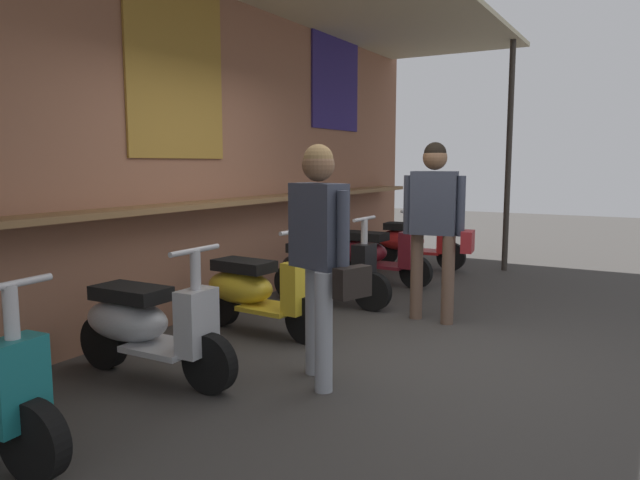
{
  "coord_description": "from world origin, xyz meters",
  "views": [
    {
      "loc": [
        -4.21,
        -2.01,
        1.51
      ],
      "look_at": [
        1.13,
        1.04,
        0.72
      ],
      "focal_mm": 33.42,
      "sensor_mm": 36.0,
      "label": 1
    }
  ],
  "objects_px": {
    "scooter_silver": "(144,324)",
    "shopper_browsing": "(320,241)",
    "scooter_yellow": "(254,290)",
    "shopper_with_handbag": "(435,213)",
    "scooter_maroon": "(373,253)",
    "scooter_red": "(412,241)",
    "scooter_black": "(324,269)"
  },
  "relations": [
    {
      "from": "scooter_silver",
      "to": "shopper_browsing",
      "type": "xyz_separation_m",
      "value": [
        0.53,
        -1.12,
        0.61
      ]
    },
    {
      "from": "scooter_yellow",
      "to": "shopper_browsing",
      "type": "bearing_deg",
      "value": -30.15
    },
    {
      "from": "shopper_with_handbag",
      "to": "shopper_browsing",
      "type": "distance_m",
      "value": 1.96
    },
    {
      "from": "scooter_maroon",
      "to": "scooter_red",
      "type": "height_order",
      "value": "same"
    },
    {
      "from": "scooter_black",
      "to": "scooter_red",
      "type": "xyz_separation_m",
      "value": [
        2.61,
        -0.0,
        0.0
      ]
    },
    {
      "from": "shopper_with_handbag",
      "to": "shopper_browsing",
      "type": "height_order",
      "value": "shopper_with_handbag"
    },
    {
      "from": "scooter_maroon",
      "to": "shopper_browsing",
      "type": "bearing_deg",
      "value": -69.12
    },
    {
      "from": "scooter_yellow",
      "to": "shopper_browsing",
      "type": "height_order",
      "value": "shopper_browsing"
    },
    {
      "from": "scooter_silver",
      "to": "scooter_black",
      "type": "distance_m",
      "value": 2.57
    },
    {
      "from": "scooter_yellow",
      "to": "shopper_with_handbag",
      "type": "distance_m",
      "value": 1.85
    },
    {
      "from": "scooter_yellow",
      "to": "shopper_browsing",
      "type": "relative_size",
      "value": 0.86
    },
    {
      "from": "scooter_black",
      "to": "shopper_browsing",
      "type": "relative_size",
      "value": 0.85
    },
    {
      "from": "scooter_red",
      "to": "shopper_with_handbag",
      "type": "height_order",
      "value": "shopper_with_handbag"
    },
    {
      "from": "scooter_maroon",
      "to": "scooter_red",
      "type": "relative_size",
      "value": 1.0
    },
    {
      "from": "scooter_maroon",
      "to": "shopper_with_handbag",
      "type": "distance_m",
      "value": 1.97
    },
    {
      "from": "shopper_with_handbag",
      "to": "scooter_yellow",
      "type": "bearing_deg",
      "value": 124.21
    },
    {
      "from": "scooter_maroon",
      "to": "shopper_browsing",
      "type": "xyz_separation_m",
      "value": [
        -3.31,
        -1.12,
        0.61
      ]
    },
    {
      "from": "scooter_black",
      "to": "scooter_maroon",
      "type": "xyz_separation_m",
      "value": [
        1.27,
        -0.0,
        0.0
      ]
    },
    {
      "from": "scooter_silver",
      "to": "scooter_red",
      "type": "distance_m",
      "value": 5.18
    },
    {
      "from": "scooter_black",
      "to": "shopper_browsing",
      "type": "height_order",
      "value": "shopper_browsing"
    },
    {
      "from": "scooter_maroon",
      "to": "scooter_black",
      "type": "bearing_deg",
      "value": -87.83
    },
    {
      "from": "scooter_maroon",
      "to": "shopper_browsing",
      "type": "relative_size",
      "value": 0.85
    },
    {
      "from": "scooter_silver",
      "to": "scooter_red",
      "type": "xyz_separation_m",
      "value": [
        5.18,
        -0.0,
        0.0
      ]
    },
    {
      "from": "scooter_red",
      "to": "shopper_with_handbag",
      "type": "xyz_separation_m",
      "value": [
        -2.7,
        -1.26,
        0.66
      ]
    },
    {
      "from": "scooter_silver",
      "to": "shopper_with_handbag",
      "type": "height_order",
      "value": "shopper_with_handbag"
    },
    {
      "from": "scooter_yellow",
      "to": "shopper_with_handbag",
      "type": "xyz_separation_m",
      "value": [
        1.18,
        -1.26,
        0.66
      ]
    },
    {
      "from": "scooter_red",
      "to": "shopper_browsing",
      "type": "bearing_deg",
      "value": -80.37
    },
    {
      "from": "shopper_with_handbag",
      "to": "scooter_silver",
      "type": "bearing_deg",
      "value": 144.31
    },
    {
      "from": "scooter_silver",
      "to": "scooter_black",
      "type": "relative_size",
      "value": 1.0
    },
    {
      "from": "scooter_maroon",
      "to": "shopper_with_handbag",
      "type": "xyz_separation_m",
      "value": [
        -1.36,
        -1.26,
        0.66
      ]
    },
    {
      "from": "scooter_yellow",
      "to": "scooter_red",
      "type": "relative_size",
      "value": 1.0
    },
    {
      "from": "scooter_red",
      "to": "shopper_browsing",
      "type": "relative_size",
      "value": 0.86
    }
  ]
}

